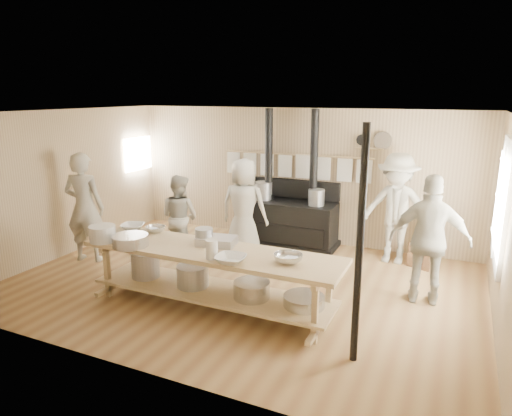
# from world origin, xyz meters

# --- Properties ---
(ground) EXTENTS (7.00, 7.00, 0.00)m
(ground) POSITION_xyz_m (0.00, 0.00, 0.00)
(ground) COLOR brown
(ground) RESTS_ON ground
(room_shell) EXTENTS (7.00, 7.00, 7.00)m
(room_shell) POSITION_xyz_m (0.00, 0.00, 1.62)
(room_shell) COLOR tan
(room_shell) RESTS_ON ground
(window_right) EXTENTS (0.09, 1.50, 1.65)m
(window_right) POSITION_xyz_m (3.47, 0.60, 1.50)
(window_right) COLOR beige
(window_right) RESTS_ON ground
(left_opening) EXTENTS (0.00, 0.90, 0.90)m
(left_opening) POSITION_xyz_m (-3.45, 2.00, 1.60)
(left_opening) COLOR white
(left_opening) RESTS_ON ground
(stove) EXTENTS (1.90, 0.75, 2.60)m
(stove) POSITION_xyz_m (-0.01, 2.12, 0.52)
(stove) COLOR black
(stove) RESTS_ON ground
(towel_rail) EXTENTS (3.00, 0.04, 0.47)m
(towel_rail) POSITION_xyz_m (-0.00, 2.40, 1.55)
(towel_rail) COLOR tan
(towel_rail) RESTS_ON ground
(back_wall_shelf) EXTENTS (0.63, 0.14, 0.32)m
(back_wall_shelf) POSITION_xyz_m (1.46, 2.43, 2.00)
(back_wall_shelf) COLOR tan
(back_wall_shelf) RESTS_ON ground
(prep_table) EXTENTS (3.60, 0.90, 0.85)m
(prep_table) POSITION_xyz_m (-0.01, -0.90, 0.52)
(prep_table) COLOR tan
(prep_table) RESTS_ON ground
(support_post) EXTENTS (0.08, 0.08, 2.60)m
(support_post) POSITION_xyz_m (2.05, -1.35, 1.30)
(support_post) COLOR black
(support_post) RESTS_ON ground
(cook_far_left) EXTENTS (0.79, 0.62, 1.92)m
(cook_far_left) POSITION_xyz_m (-2.91, -0.18, 0.96)
(cook_far_left) COLOR #B5B3A0
(cook_far_left) RESTS_ON ground
(cook_left) EXTENTS (0.78, 0.63, 1.50)m
(cook_left) POSITION_xyz_m (-1.52, 0.63, 0.75)
(cook_left) COLOR #B5B3A0
(cook_left) RESTS_ON ground
(cook_center) EXTENTS (0.90, 0.63, 1.76)m
(cook_center) POSITION_xyz_m (-0.54, 1.23, 0.88)
(cook_center) COLOR #B5B3A0
(cook_center) RESTS_ON ground
(cook_right) EXTENTS (1.10, 0.52, 1.83)m
(cook_right) POSITION_xyz_m (2.64, 0.50, 0.91)
(cook_right) COLOR #B5B3A0
(cook_right) RESTS_ON ground
(cook_by_window) EXTENTS (1.30, 0.82, 1.91)m
(cook_by_window) POSITION_xyz_m (1.99, 1.95, 0.96)
(cook_by_window) COLOR #B5B3A0
(cook_by_window) RESTS_ON ground
(chair) EXTENTS (0.53, 0.53, 0.86)m
(chair) POSITION_xyz_m (2.52, 1.97, 0.25)
(chair) COLOR brown
(chair) RESTS_ON ground
(bowl_white_a) EXTENTS (0.44, 0.44, 0.08)m
(bowl_white_a) POSITION_xyz_m (-1.55, -0.59, 0.89)
(bowl_white_a) COLOR silver
(bowl_white_a) RESTS_ON prep_table
(bowl_steel_a) EXTENTS (0.37, 0.37, 0.09)m
(bowl_steel_a) POSITION_xyz_m (-1.14, -0.57, 0.90)
(bowl_steel_a) COLOR silver
(bowl_steel_a) RESTS_ON prep_table
(bowl_white_b) EXTENTS (0.41, 0.41, 0.09)m
(bowl_white_b) POSITION_xyz_m (0.47, -1.23, 0.90)
(bowl_white_b) COLOR silver
(bowl_white_b) RESTS_ON prep_table
(bowl_steel_b) EXTENTS (0.50, 0.50, 0.11)m
(bowl_steel_b) POSITION_xyz_m (1.11, -0.93, 0.91)
(bowl_steel_b) COLOR silver
(bowl_steel_b) RESTS_ON prep_table
(roasting_pan) EXTENTS (0.56, 0.42, 0.11)m
(roasting_pan) POSITION_xyz_m (-0.02, -0.70, 0.91)
(roasting_pan) COLOR #B2B2B7
(roasting_pan) RESTS_ON prep_table
(mixing_bowl_large) EXTENTS (0.56, 0.56, 0.15)m
(mixing_bowl_large) POSITION_xyz_m (-1.07, -1.23, 0.93)
(mixing_bowl_large) COLOR silver
(mixing_bowl_large) RESTS_ON prep_table
(bucket_galv) EXTENTS (0.32, 0.32, 0.23)m
(bucket_galv) POSITION_xyz_m (-0.19, -0.75, 0.96)
(bucket_galv) COLOR gray
(bucket_galv) RESTS_ON prep_table
(deep_bowl_enamel) EXTENTS (0.44, 0.44, 0.23)m
(deep_bowl_enamel) POSITION_xyz_m (-1.55, -1.23, 0.96)
(deep_bowl_enamel) COLOR silver
(deep_bowl_enamel) RESTS_ON prep_table
(pitcher) EXTENTS (0.20, 0.20, 0.25)m
(pitcher) POSITION_xyz_m (0.19, -1.20, 0.97)
(pitcher) COLOR silver
(pitcher) RESTS_ON prep_table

